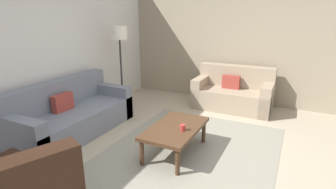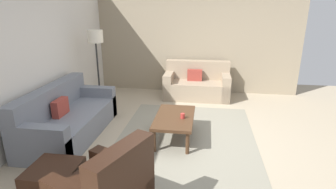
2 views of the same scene
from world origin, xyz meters
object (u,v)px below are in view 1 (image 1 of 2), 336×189
lamp_standing (120,41)px  cup (183,128)px  ottoman (8,181)px  couch_main (70,116)px  coffee_table (175,130)px  couch_loveseat (233,94)px

lamp_standing → cup: bearing=-124.0°
ottoman → cup: 2.13m
ottoman → cup: cup is taller
couch_main → ottoman: couch_main is taller
coffee_table → cup: 0.18m
lamp_standing → couch_main: bearing=177.5°
coffee_table → lamp_standing: lamp_standing is taller
ottoman → cup: (1.62, -1.36, 0.25)m
coffee_table → lamp_standing: (1.26, 1.83, 1.05)m
coffee_table → ottoman: bearing=144.1°
ottoman → coffee_table: bearing=-35.9°
ottoman → cup: bearing=-40.1°
couch_loveseat → lamp_standing: lamp_standing is taller
couch_loveseat → cup: size_ratio=18.61×
ottoman → coffee_table: coffee_table is taller
ottoman → coffee_table: (1.69, -1.22, 0.16)m
couch_loveseat → lamp_standing: (-1.07, 2.11, 1.11)m
couch_main → coffee_table: (0.16, -1.89, 0.06)m
coffee_table → cup: size_ratio=12.91×
coffee_table → cup: bearing=-116.4°
couch_loveseat → coffee_table: (-2.33, 0.28, 0.06)m
ottoman → coffee_table: 2.09m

